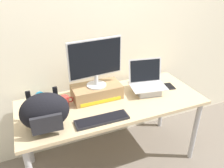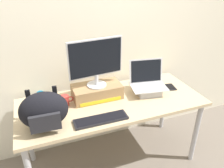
# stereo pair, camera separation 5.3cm
# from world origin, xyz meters

# --- Properties ---
(ground_plane) EXTENTS (20.00, 20.00, 0.00)m
(ground_plane) POSITION_xyz_m (0.00, 0.00, 0.00)
(ground_plane) COLOR #70665B
(back_wall) EXTENTS (7.00, 0.10, 2.60)m
(back_wall) POSITION_xyz_m (0.00, 0.46, 1.30)
(back_wall) COLOR silver
(back_wall) RESTS_ON ground
(desk) EXTENTS (1.72, 0.71, 0.74)m
(desk) POSITION_xyz_m (0.00, 0.00, 0.66)
(desk) COLOR tan
(desk) RESTS_ON ground
(toner_box_yellow) EXTENTS (0.46, 0.25, 0.13)m
(toner_box_yellow) POSITION_xyz_m (-0.11, 0.12, 0.80)
(toner_box_yellow) COLOR #9E7A51
(toner_box_yellow) RESTS_ON desk
(desktop_monitor) EXTENTS (0.51, 0.18, 0.44)m
(desktop_monitor) POSITION_xyz_m (-0.11, 0.12, 1.11)
(desktop_monitor) COLOR silver
(desktop_monitor) RESTS_ON toner_box_yellow
(open_laptop) EXTENTS (0.38, 0.30, 0.32)m
(open_laptop) POSITION_xyz_m (0.39, 0.03, 0.80)
(open_laptop) COLOR #ADADB2
(open_laptop) RESTS_ON desk
(external_keyboard) EXTENTS (0.44, 0.13, 0.02)m
(external_keyboard) POSITION_xyz_m (-0.19, -0.25, 0.75)
(external_keyboard) COLOR black
(external_keyboard) RESTS_ON desk
(messenger_backpack) EXTENTS (0.38, 0.28, 0.30)m
(messenger_backpack) POSITION_xyz_m (-0.61, -0.17, 0.88)
(messenger_backpack) COLOR black
(messenger_backpack) RESTS_ON desk
(coffee_mug) EXTENTS (0.12, 0.08, 0.10)m
(coffee_mug) POSITION_xyz_m (-0.42, 0.09, 0.78)
(coffee_mug) COLOR #B2332D
(coffee_mug) RESTS_ON desk
(cell_phone) EXTENTS (0.10, 0.15, 0.01)m
(cell_phone) POSITION_xyz_m (0.67, 0.03, 0.74)
(cell_phone) COLOR black
(cell_phone) RESTS_ON desk
(plush_toy) EXTENTS (0.09, 0.09, 0.09)m
(plush_toy) POSITION_xyz_m (-0.61, 0.26, 0.78)
(plush_toy) COLOR #2393CC
(plush_toy) RESTS_ON desk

